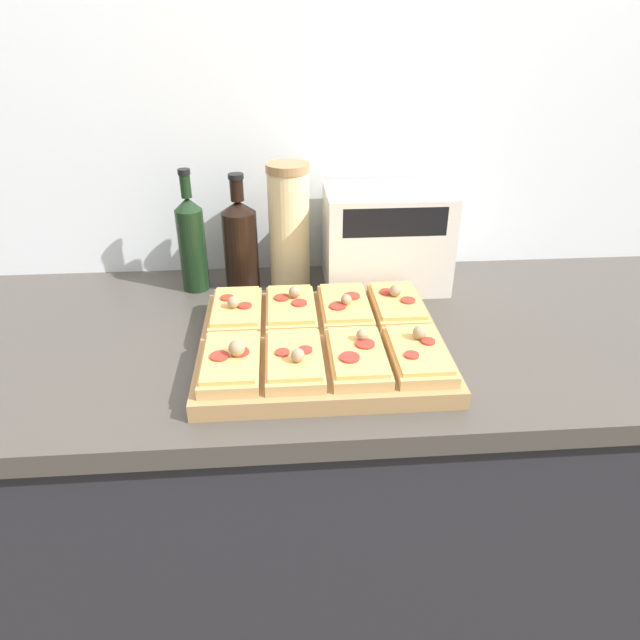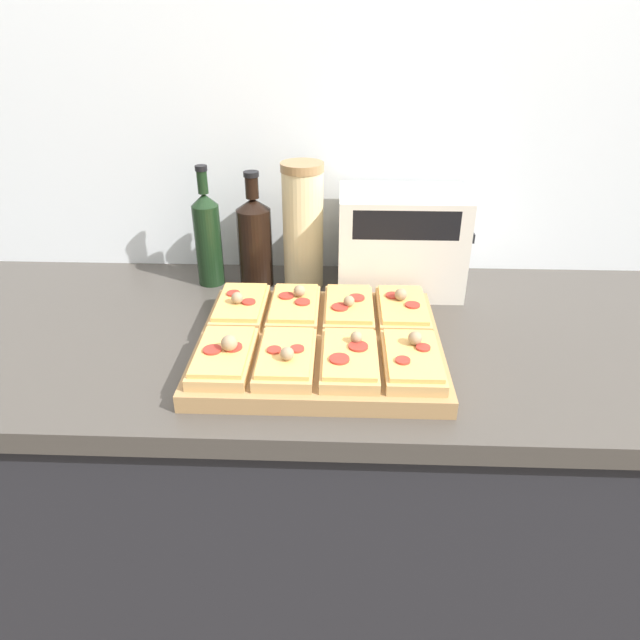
# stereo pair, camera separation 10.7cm
# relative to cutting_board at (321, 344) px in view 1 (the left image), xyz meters

# --- Properties ---
(wall_back) EXTENTS (6.00, 0.06, 2.50)m
(wall_back) POSITION_rel_cutting_board_xyz_m (0.05, 0.44, 0.33)
(wall_back) COLOR silver
(wall_back) RESTS_ON ground_plane
(kitchen_counter) EXTENTS (2.63, 0.67, 0.90)m
(kitchen_counter) POSITION_rel_cutting_board_xyz_m (0.05, 0.08, -0.46)
(kitchen_counter) COLOR #232328
(kitchen_counter) RESTS_ON ground_plane
(cutting_board) EXTENTS (0.45, 0.39, 0.03)m
(cutting_board) POSITION_rel_cutting_board_xyz_m (0.00, 0.00, 0.00)
(cutting_board) COLOR #A37A4C
(cutting_board) RESTS_ON kitchen_counter
(pizza_slice_back_left) EXTENTS (0.10, 0.18, 0.05)m
(pizza_slice_back_left) POSITION_rel_cutting_board_xyz_m (-0.16, 0.09, 0.03)
(pizza_slice_back_left) COLOR tan
(pizza_slice_back_left) RESTS_ON cutting_board
(pizza_slice_back_midleft) EXTENTS (0.10, 0.18, 0.05)m
(pizza_slice_back_midleft) POSITION_rel_cutting_board_xyz_m (-0.05, 0.09, 0.03)
(pizza_slice_back_midleft) COLOR tan
(pizza_slice_back_midleft) RESTS_ON cutting_board
(pizza_slice_back_midright) EXTENTS (0.10, 0.18, 0.05)m
(pizza_slice_back_midright) POSITION_rel_cutting_board_xyz_m (0.05, 0.09, 0.03)
(pizza_slice_back_midright) COLOR tan
(pizza_slice_back_midright) RESTS_ON cutting_board
(pizza_slice_back_right) EXTENTS (0.10, 0.18, 0.05)m
(pizza_slice_back_right) POSITION_rel_cutting_board_xyz_m (0.16, 0.09, 0.03)
(pizza_slice_back_right) COLOR tan
(pizza_slice_back_right) RESTS_ON cutting_board
(pizza_slice_front_left) EXTENTS (0.10, 0.18, 0.06)m
(pizza_slice_front_left) POSITION_rel_cutting_board_xyz_m (-0.16, -0.09, 0.03)
(pizza_slice_front_left) COLOR tan
(pizza_slice_front_left) RESTS_ON cutting_board
(pizza_slice_front_midleft) EXTENTS (0.10, 0.18, 0.05)m
(pizza_slice_front_midleft) POSITION_rel_cutting_board_xyz_m (-0.05, -0.09, 0.03)
(pizza_slice_front_midleft) COLOR tan
(pizza_slice_front_midleft) RESTS_ON cutting_board
(pizza_slice_front_midright) EXTENTS (0.10, 0.18, 0.05)m
(pizza_slice_front_midright) POSITION_rel_cutting_board_xyz_m (0.05, -0.09, 0.03)
(pizza_slice_front_midright) COLOR tan
(pizza_slice_front_midright) RESTS_ON cutting_board
(pizza_slice_front_right) EXTENTS (0.10, 0.18, 0.05)m
(pizza_slice_front_right) POSITION_rel_cutting_board_xyz_m (0.16, -0.09, 0.03)
(pizza_slice_front_right) COLOR tan
(pizza_slice_front_right) RESTS_ON cutting_board
(olive_oil_bottle) EXTENTS (0.06, 0.06, 0.27)m
(olive_oil_bottle) POSITION_rel_cutting_board_xyz_m (-0.26, 0.30, 0.10)
(olive_oil_bottle) COLOR black
(olive_oil_bottle) RESTS_ON kitchen_counter
(wine_bottle) EXTENTS (0.08, 0.08, 0.26)m
(wine_bottle) POSITION_rel_cutting_board_xyz_m (-0.16, 0.30, 0.09)
(wine_bottle) COLOR black
(wine_bottle) RESTS_ON kitchen_counter
(grain_jar_tall) EXTENTS (0.09, 0.09, 0.28)m
(grain_jar_tall) POSITION_rel_cutting_board_xyz_m (-0.05, 0.30, 0.13)
(grain_jar_tall) COLOR beige
(grain_jar_tall) RESTS_ON kitchen_counter
(toaster_oven) EXTENTS (0.30, 0.18, 0.22)m
(toaster_oven) POSITION_rel_cutting_board_xyz_m (0.17, 0.29, 0.10)
(toaster_oven) COLOR beige
(toaster_oven) RESTS_ON kitchen_counter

